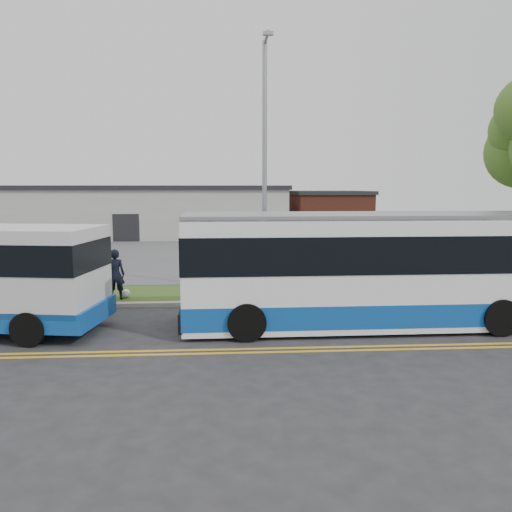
{
  "coord_description": "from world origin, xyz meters",
  "views": [
    {
      "loc": [
        1.41,
        -16.47,
        4.22
      ],
      "look_at": [
        2.65,
        2.42,
        1.6
      ],
      "focal_mm": 35.0,
      "sensor_mm": 36.0,
      "label": 1
    }
  ],
  "objects": [
    {
      "name": "ground",
      "position": [
        0.0,
        0.0,
        0.0
      ],
      "size": [
        140.0,
        140.0,
        0.0
      ],
      "primitive_type": "plane",
      "color": "#28282B",
      "rests_on": "ground"
    },
    {
      "name": "lane_line_north",
      "position": [
        0.0,
        -3.85,
        0.01
      ],
      "size": [
        70.0,
        0.12,
        0.01
      ],
      "primitive_type": "cube",
      "color": "gold",
      "rests_on": "ground"
    },
    {
      "name": "lane_line_south",
      "position": [
        0.0,
        -4.15,
        0.01
      ],
      "size": [
        70.0,
        0.12,
        0.01
      ],
      "primitive_type": "cube",
      "color": "gold",
      "rests_on": "ground"
    },
    {
      "name": "curb",
      "position": [
        0.0,
        1.1,
        0.07
      ],
      "size": [
        80.0,
        0.3,
        0.15
      ],
      "primitive_type": "cube",
      "color": "#9E9B93",
      "rests_on": "ground"
    },
    {
      "name": "verge",
      "position": [
        0.0,
        2.9,
        0.05
      ],
      "size": [
        80.0,
        3.3,
        0.1
      ],
      "primitive_type": "cube",
      "color": "#2E4818",
      "rests_on": "ground"
    },
    {
      "name": "parking_lot",
      "position": [
        0.0,
        17.0,
        0.05
      ],
      "size": [
        80.0,
        25.0,
        0.1
      ],
      "primitive_type": "cube",
      "color": "#4C4C4F",
      "rests_on": "ground"
    },
    {
      "name": "commercial_building",
      "position": [
        -6.0,
        27.0,
        2.18
      ],
      "size": [
        25.4,
        10.4,
        4.35
      ],
      "color": "#9E9E99",
      "rests_on": "ground"
    },
    {
      "name": "brick_wing",
      "position": [
        10.5,
        26.0,
        1.96
      ],
      "size": [
        6.3,
        7.3,
        3.9
      ],
      "color": "brown",
      "rests_on": "ground"
    },
    {
      "name": "streetlight_near",
      "position": [
        3.0,
        2.73,
        5.23
      ],
      "size": [
        0.35,
        1.53,
        9.5
      ],
      "color": "gray",
      "rests_on": "verge"
    },
    {
      "name": "transit_bus",
      "position": [
        6.37,
        -1.8,
        1.74
      ],
      "size": [
        12.42,
        3.06,
        3.44
      ],
      "rotation": [
        0.0,
        0.0,
        0.01
      ],
      "color": "white",
      "rests_on": "ground"
    },
    {
      "name": "pedestrian",
      "position": [
        -2.58,
        1.9,
        1.04
      ],
      "size": [
        0.71,
        0.48,
        1.88
      ],
      "primitive_type": "imported",
      "rotation": [
        0.0,
        0.0,
        3.19
      ],
      "color": "black",
      "rests_on": "verge"
    },
    {
      "name": "parked_car_a",
      "position": [
        -8.56,
        14.12,
        0.89
      ],
      "size": [
        3.04,
        5.1,
        1.59
      ],
      "primitive_type": "imported",
      "rotation": [
        0.0,
        0.0,
        0.3
      ],
      "color": "#9EA0A5",
      "rests_on": "parking_lot"
    },
    {
      "name": "parked_car_b",
      "position": [
        -6.47,
        11.1,
        0.8
      ],
      "size": [
        1.98,
        4.84,
        1.4
      ],
      "primitive_type": "imported",
      "rotation": [
        0.0,
        0.0,
        0.0
      ],
      "color": "silver",
      "rests_on": "parking_lot"
    },
    {
      "name": "grocery_bag_left",
      "position": [
        -2.88,
        1.65,
        0.26
      ],
      "size": [
        0.32,
        0.32,
        0.32
      ],
      "primitive_type": "sphere",
      "color": "white",
      "rests_on": "verge"
    },
    {
      "name": "grocery_bag_right",
      "position": [
        -2.28,
        2.15,
        0.26
      ],
      "size": [
        0.32,
        0.32,
        0.32
      ],
      "primitive_type": "sphere",
      "color": "white",
      "rests_on": "verge"
    }
  ]
}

